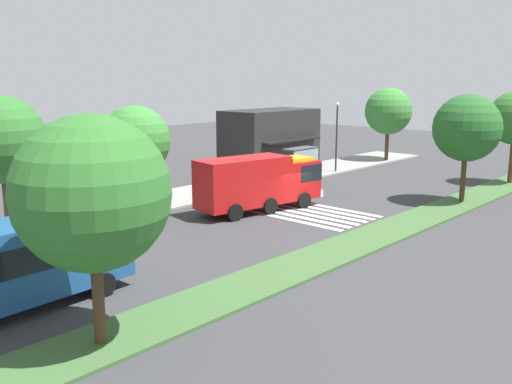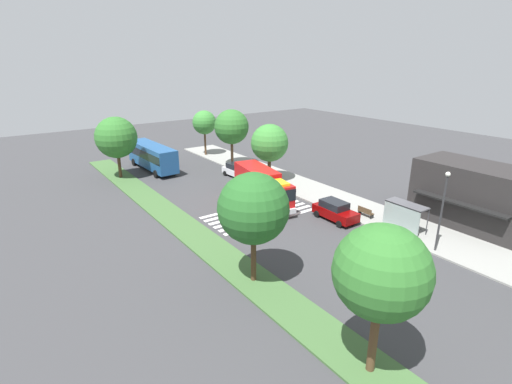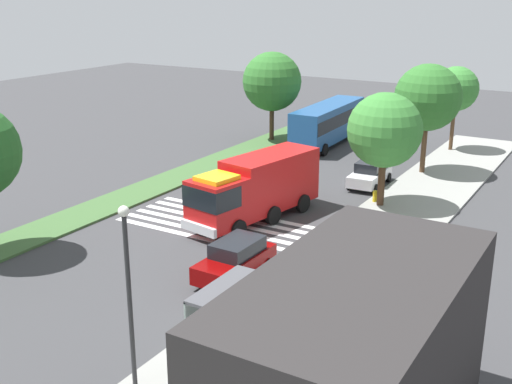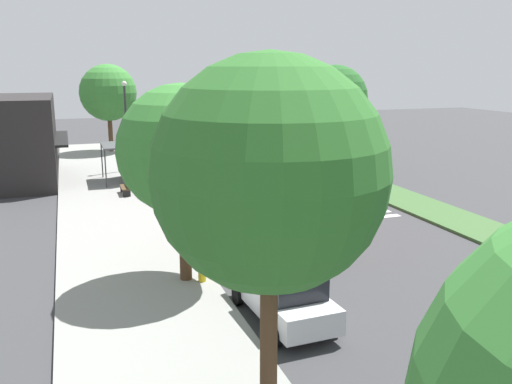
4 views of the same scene
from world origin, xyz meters
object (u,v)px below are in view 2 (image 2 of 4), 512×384
sidewalk_tree_far_west (204,123)px  street_lamp (443,205)px  parked_car_west (237,170)px  sidewalk_tree_center (270,143)px  median_tree_center (382,272)px  bus_stop_shelter (404,212)px  transit_bus (152,155)px  median_tree_far_west (116,138)px  sidewalk_tree_west (232,127)px  fire_truck (263,186)px  fire_hydrant (264,178)px  parked_car_mid (335,211)px  median_tree_west (253,209)px  bench_near_shelter (365,212)px

sidewalk_tree_far_west → street_lamp: bearing=-0.6°
parked_car_west → sidewalk_tree_center: bearing=26.5°
street_lamp → median_tree_center: size_ratio=0.84×
sidewalk_tree_center → median_tree_center: (27.29, -14.55, 0.71)m
bus_stop_shelter → transit_bus: bearing=-162.0°
sidewalk_tree_far_west → median_tree_far_west: size_ratio=0.90×
transit_bus → sidewalk_tree_west: size_ratio=1.38×
fire_truck → sidewalk_tree_center: 8.65m
fire_truck → sidewalk_tree_west: bearing=169.7°
bus_stop_shelter → sidewalk_tree_center: 18.69m
parked_car_west → sidewalk_tree_far_west: size_ratio=0.68×
sidewalk_tree_far_west → fire_hydrant: 16.69m
parked_car_mid → fire_hydrant: bearing=174.0°
median_tree_far_west → sidewalk_tree_far_west: bearing=106.8°
median_tree_center → median_tree_west: bearing=-180.0°
fire_hydrant → transit_bus: bearing=-144.5°
transit_bus → parked_car_west: bearing=-143.7°
transit_bus → bench_near_shelter: transit_bus is taller
bus_stop_shelter → sidewalk_tree_center: size_ratio=0.50×
median_tree_west → median_tree_center: (9.90, 0.00, 0.16)m
transit_bus → median_tree_center: 41.05m
bench_near_shelter → sidewalk_tree_west: size_ratio=0.21×
bench_near_shelter → fire_hydrant: 14.89m
fire_truck → median_tree_west: median_tree_west is taller
transit_bus → median_tree_west: size_ratio=1.42×
parked_car_west → bus_stop_shelter: 22.54m
sidewalk_tree_far_west → median_tree_far_west: (4.38, -14.55, 0.07)m
median_tree_west → parked_car_west: bearing=149.9°
street_lamp → sidewalk_tree_west: (-30.78, 0.40, 1.64)m
median_tree_center → fire_hydrant: bearing=153.1°
street_lamp → median_tree_center: (5.09, -14.15, 1.61)m
street_lamp → sidewalk_tree_west: sidewalk_tree_west is taller
fire_hydrant → sidewalk_tree_center: bearing=51.3°
sidewalk_tree_far_west → median_tree_west: 36.81m
fire_truck → median_tree_center: 23.31m
transit_bus → sidewalk_tree_west: bearing=-118.3°
bus_stop_shelter → median_tree_center: 17.90m
bench_near_shelter → fire_hydrant: bearing=-175.9°
street_lamp → sidewalk_tree_far_west: size_ratio=0.94×
parked_car_mid → bus_stop_shelter: (5.34, 2.78, 0.96)m
bus_stop_shelter → fire_hydrant: bus_stop_shelter is taller
bus_stop_shelter → street_lamp: bearing=-14.6°
transit_bus → street_lamp: size_ratio=1.67×
fire_hydrant → street_lamp: bearing=0.3°
fire_truck → median_tree_far_west: (-18.16, -9.10, 3.17)m
sidewalk_tree_center → fire_hydrant: (-0.40, -0.50, -4.33)m
parked_car_mid → sidewalk_tree_far_west: size_ratio=0.66×
median_tree_far_west → fire_hydrant: 18.84m
fire_truck → median_tree_center: bearing=-13.3°
parked_car_mid → sidewalk_tree_far_west: bearing=176.9°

